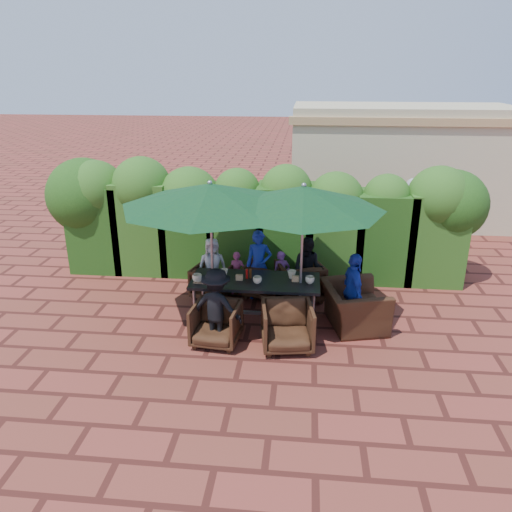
# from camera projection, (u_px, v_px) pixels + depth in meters

# --- Properties ---
(ground) EXTENTS (80.00, 80.00, 0.00)m
(ground) POSITION_uv_depth(u_px,v_px,m) (249.00, 324.00, 8.61)
(ground) COLOR maroon
(ground) RESTS_ON ground
(dining_table) EXTENTS (2.20, 0.90, 0.75)m
(dining_table) POSITION_uv_depth(u_px,v_px,m) (255.00, 284.00, 8.56)
(dining_table) COLOR black
(dining_table) RESTS_ON ground
(umbrella_left) EXTENTS (2.97, 2.97, 2.46)m
(umbrella_left) POSITION_uv_depth(u_px,v_px,m) (210.00, 195.00, 8.08)
(umbrella_left) COLOR gray
(umbrella_left) RESTS_ON ground
(umbrella_right) EXTENTS (2.65, 2.65, 2.46)m
(umbrella_right) POSITION_uv_depth(u_px,v_px,m) (303.00, 198.00, 7.90)
(umbrella_right) COLOR gray
(umbrella_right) RESTS_ON ground
(chair_far_left) EXTENTS (0.81, 0.78, 0.69)m
(chair_far_left) POSITION_uv_depth(u_px,v_px,m) (212.00, 280.00, 9.55)
(chair_far_left) COLOR black
(chair_far_left) RESTS_ON ground
(chair_far_mid) EXTENTS (0.83, 0.80, 0.72)m
(chair_far_mid) POSITION_uv_depth(u_px,v_px,m) (264.00, 278.00, 9.61)
(chair_far_mid) COLOR black
(chair_far_mid) RESTS_ON ground
(chair_far_right) EXTENTS (1.00, 0.98, 0.81)m
(chair_far_right) POSITION_uv_depth(u_px,v_px,m) (300.00, 279.00, 9.43)
(chair_far_right) COLOR black
(chair_far_right) RESTS_ON ground
(chair_near_left) EXTENTS (0.79, 0.75, 0.74)m
(chair_near_left) POSITION_uv_depth(u_px,v_px,m) (216.00, 322.00, 7.91)
(chair_near_left) COLOR black
(chair_near_left) RESTS_ON ground
(chair_near_right) EXTENTS (0.88, 0.83, 0.80)m
(chair_near_right) POSITION_uv_depth(u_px,v_px,m) (287.00, 324.00, 7.77)
(chair_near_right) COLOR black
(chair_near_right) RESTS_ON ground
(chair_end_right) EXTENTS (0.97, 1.25, 0.97)m
(chair_end_right) POSITION_uv_depth(u_px,v_px,m) (354.00, 300.00, 8.40)
(chair_end_right) COLOR black
(chair_end_right) RESTS_ON ground
(adult_far_left) EXTENTS (0.62, 0.45, 1.13)m
(adult_far_left) POSITION_uv_depth(u_px,v_px,m) (212.00, 266.00, 9.61)
(adult_far_left) COLOR silver
(adult_far_left) RESTS_ON ground
(adult_far_mid) EXTENTS (0.52, 0.44, 1.33)m
(adult_far_mid) POSITION_uv_depth(u_px,v_px,m) (259.00, 265.00, 9.39)
(adult_far_mid) COLOR #1E33A2
(adult_far_mid) RESTS_ON ground
(adult_far_right) EXTENTS (0.66, 0.48, 1.24)m
(adult_far_right) POSITION_uv_depth(u_px,v_px,m) (308.00, 270.00, 9.30)
(adult_far_right) COLOR black
(adult_far_right) RESTS_ON ground
(adult_near_left) EXTENTS (0.88, 0.56, 1.27)m
(adult_near_left) POSITION_uv_depth(u_px,v_px,m) (217.00, 307.00, 7.82)
(adult_near_left) COLOR black
(adult_near_left) RESTS_ON ground
(adult_end_right) EXTENTS (0.55, 0.84, 1.32)m
(adult_end_right) POSITION_uv_depth(u_px,v_px,m) (353.00, 291.00, 8.33)
(adult_end_right) COLOR #1E33A2
(adult_end_right) RESTS_ON ground
(child_left) EXTENTS (0.32, 0.27, 0.85)m
(child_left) POSITION_uv_depth(u_px,v_px,m) (237.00, 273.00, 9.65)
(child_left) COLOR #C6467D
(child_left) RESTS_ON ground
(child_right) EXTENTS (0.40, 0.36, 0.92)m
(child_right) POSITION_uv_depth(u_px,v_px,m) (281.00, 275.00, 9.50)
(child_right) COLOR #8E4596
(child_right) RESTS_ON ground
(pedestrian_a) EXTENTS (1.54, 0.83, 1.57)m
(pedestrian_a) POSITION_uv_depth(u_px,v_px,m) (337.00, 217.00, 12.01)
(pedestrian_a) COLOR #2C8F27
(pedestrian_a) RESTS_ON ground
(pedestrian_b) EXTENTS (0.85, 0.77, 1.52)m
(pedestrian_b) POSITION_uv_depth(u_px,v_px,m) (372.00, 216.00, 12.22)
(pedestrian_b) COLOR #C6467D
(pedestrian_b) RESTS_ON ground
(pedestrian_c) EXTENTS (1.23, 0.90, 1.75)m
(pedestrian_c) POSITION_uv_depth(u_px,v_px,m) (412.00, 215.00, 11.87)
(pedestrian_c) COLOR #92939A
(pedestrian_c) RESTS_ON ground
(cup_a) EXTENTS (0.17, 0.17, 0.13)m
(cup_a) POSITION_uv_depth(u_px,v_px,m) (197.00, 278.00, 8.44)
(cup_a) COLOR beige
(cup_a) RESTS_ON dining_table
(cup_b) EXTENTS (0.13, 0.13, 0.12)m
(cup_b) POSITION_uv_depth(u_px,v_px,m) (224.00, 272.00, 8.69)
(cup_b) COLOR beige
(cup_b) RESTS_ON dining_table
(cup_c) EXTENTS (0.15, 0.15, 0.12)m
(cup_c) POSITION_uv_depth(u_px,v_px,m) (257.00, 280.00, 8.38)
(cup_c) COLOR beige
(cup_c) RESTS_ON dining_table
(cup_d) EXTENTS (0.15, 0.15, 0.14)m
(cup_d) POSITION_uv_depth(u_px,v_px,m) (292.00, 274.00, 8.58)
(cup_d) COLOR beige
(cup_d) RESTS_ON dining_table
(cup_e) EXTENTS (0.16, 0.16, 0.12)m
(cup_e) POSITION_uv_depth(u_px,v_px,m) (310.00, 280.00, 8.37)
(cup_e) COLOR beige
(cup_e) RESTS_ON dining_table
(ketchup_bottle) EXTENTS (0.04, 0.04, 0.17)m
(ketchup_bottle) POSITION_uv_depth(u_px,v_px,m) (247.00, 274.00, 8.56)
(ketchup_bottle) COLOR #B20C0A
(ketchup_bottle) RESTS_ON dining_table
(sauce_bottle) EXTENTS (0.04, 0.04, 0.17)m
(sauce_bottle) POSITION_uv_depth(u_px,v_px,m) (250.00, 274.00, 8.57)
(sauce_bottle) COLOR #4C230C
(sauce_bottle) RESTS_ON dining_table
(serving_tray) EXTENTS (0.35, 0.25, 0.02)m
(serving_tray) POSITION_uv_depth(u_px,v_px,m) (205.00, 281.00, 8.47)
(serving_tray) COLOR #8D6444
(serving_tray) RESTS_ON dining_table
(number_block_left) EXTENTS (0.12, 0.06, 0.10)m
(number_block_left) POSITION_uv_depth(u_px,v_px,m) (239.00, 277.00, 8.50)
(number_block_left) COLOR tan
(number_block_left) RESTS_ON dining_table
(number_block_right) EXTENTS (0.12, 0.06, 0.10)m
(number_block_right) POSITION_uv_depth(u_px,v_px,m) (295.00, 279.00, 8.45)
(number_block_right) COLOR tan
(number_block_right) RESTS_ON dining_table
(hedge_wall) EXTENTS (9.10, 1.60, 2.47)m
(hedge_wall) POSITION_uv_depth(u_px,v_px,m) (250.00, 213.00, 10.32)
(hedge_wall) COLOR #14350E
(hedge_wall) RESTS_ON ground
(building) EXTENTS (6.20, 3.08, 3.20)m
(building) POSITION_uv_depth(u_px,v_px,m) (399.00, 163.00, 14.22)
(building) COLOR #BDAF8D
(building) RESTS_ON ground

